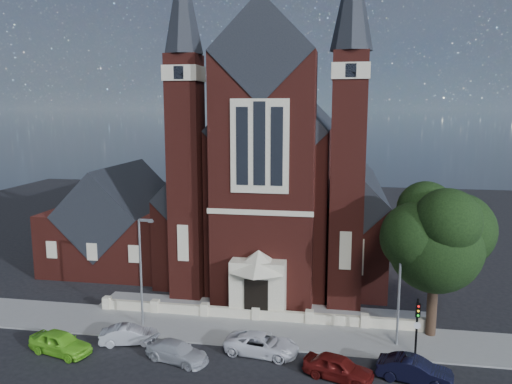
# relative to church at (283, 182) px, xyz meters

# --- Properties ---
(ground) EXTENTS (120.00, 120.00, 0.00)m
(ground) POSITION_rel_church_xyz_m (0.00, -7.94, -8.19)
(ground) COLOR black
(ground) RESTS_ON ground
(pavement_strip) EXTENTS (60.00, 5.00, 0.12)m
(pavement_strip) POSITION_rel_church_xyz_m (0.00, -18.44, -8.19)
(pavement_strip) COLOR gray
(pavement_strip) RESTS_ON ground
(forecourt_paving) EXTENTS (26.00, 3.00, 0.14)m
(forecourt_paving) POSITION_rel_church_xyz_m (0.00, -14.44, -8.19)
(forecourt_paving) COLOR gray
(forecourt_paving) RESTS_ON ground
(forecourt_wall) EXTENTS (24.00, 0.40, 0.90)m
(forecourt_wall) POSITION_rel_church_xyz_m (0.00, -16.44, -8.19)
(forecourt_wall) COLOR #C2B99A
(forecourt_wall) RESTS_ON ground
(church) EXTENTS (20.01, 34.90, 29.20)m
(church) POSITION_rel_church_xyz_m (0.00, 0.00, 0.00)
(church) COLOR #521C16
(church) RESTS_ON ground
(parish_hall) EXTENTS (12.00, 12.20, 10.24)m
(parish_hall) POSITION_rel_church_xyz_m (-16.00, -4.94, -4.17)
(parish_hall) COLOR #521C16
(parish_hall) RESTS_ON ground
(street_tree) EXTENTS (6.40, 6.60, 10.70)m
(street_tree) POSITION_rel_church_xyz_m (12.60, -17.23, -1.23)
(street_tree) COLOR black
(street_tree) RESTS_ON ground
(street_lamp_left) EXTENTS (1.16, 0.22, 8.09)m
(street_lamp_left) POSITION_rel_church_xyz_m (-7.91, -18.94, -3.59)
(street_lamp_left) COLOR gray
(street_lamp_left) RESTS_ON ground
(street_lamp_right) EXTENTS (1.16, 0.22, 8.09)m
(street_lamp_right) POSITION_rel_church_xyz_m (10.09, -18.94, -3.59)
(street_lamp_right) COLOR gray
(street_lamp_right) RESTS_ON ground
(traffic_signal) EXTENTS (0.28, 0.42, 4.00)m
(traffic_signal) POSITION_rel_church_xyz_m (11.00, -20.52, -5.60)
(traffic_signal) COLOR black
(traffic_signal) RESTS_ON ground
(car_lime_van) EXTENTS (4.64, 2.79, 1.48)m
(car_lime_van) POSITION_rel_church_xyz_m (-11.68, -23.70, -7.45)
(car_lime_van) COLOR #7BDA2B
(car_lime_van) RESTS_ON ground
(car_silver_a) EXTENTS (4.05, 2.32, 1.26)m
(car_silver_a) POSITION_rel_church_xyz_m (-7.86, -21.65, -7.55)
(car_silver_a) COLOR #A1A4A9
(car_silver_a) RESTS_ON ground
(car_silver_b) EXTENTS (4.54, 2.88, 1.23)m
(car_silver_b) POSITION_rel_church_xyz_m (-3.88, -23.36, -7.57)
(car_silver_b) COLOR #B3B6BB
(car_silver_b) RESTS_ON ground
(car_white_suv) EXTENTS (5.07, 2.83, 1.34)m
(car_white_suv) POSITION_rel_church_xyz_m (1.25, -21.55, -7.52)
(car_white_suv) COLOR white
(car_white_suv) RESTS_ON ground
(car_dark_red) EXTENTS (4.49, 2.95, 1.42)m
(car_dark_red) POSITION_rel_church_xyz_m (6.17, -23.75, -7.48)
(car_dark_red) COLOR #611310
(car_dark_red) RESTS_ON ground
(car_navy) EXTENTS (4.52, 2.49, 1.41)m
(car_navy) POSITION_rel_church_xyz_m (10.56, -23.32, -7.48)
(car_navy) COLOR black
(car_navy) RESTS_ON ground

